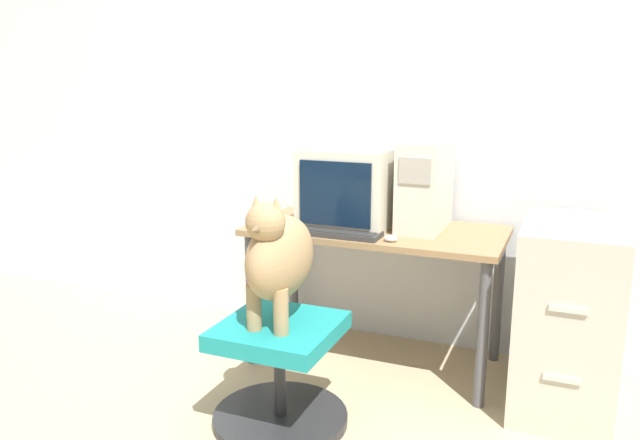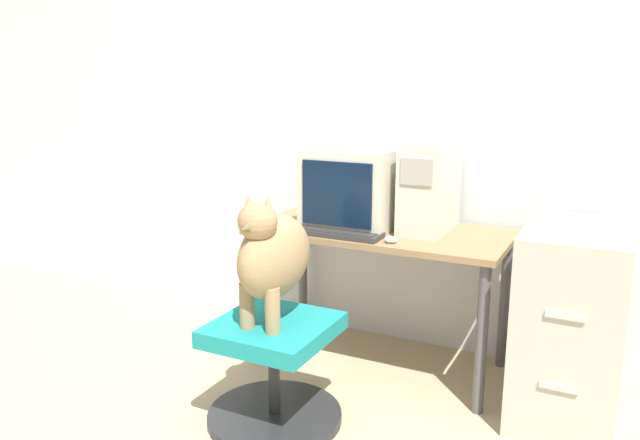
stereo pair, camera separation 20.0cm
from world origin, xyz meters
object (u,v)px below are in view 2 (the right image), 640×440
object	(u,v)px
crt_monitor	(357,187)
keyboard	(336,233)
filing_cabinet	(570,324)
dog	(272,254)
pc_tower	(430,186)
office_chair	(274,370)

from	to	relation	value
crt_monitor	keyboard	bearing A→B (deg)	-88.97
filing_cabinet	keyboard	bearing A→B (deg)	-173.50
crt_monitor	filing_cabinet	distance (m)	1.16
dog	filing_cabinet	bearing A→B (deg)	29.38
crt_monitor	pc_tower	bearing A→B (deg)	9.10
dog	filing_cabinet	size ratio (longest dim) A/B	0.66
dog	filing_cabinet	world-z (taller)	dog
office_chair	dog	bearing A→B (deg)	90.00
crt_monitor	office_chair	xyz separation A→B (m)	(-0.04, -0.74, -0.67)
crt_monitor	keyboard	xyz separation A→B (m)	(0.00, -0.24, -0.18)
keyboard	filing_cabinet	world-z (taller)	filing_cabinet
crt_monitor	keyboard	size ratio (longest dim) A/B	1.08
pc_tower	crt_monitor	bearing A→B (deg)	-170.90
keyboard	office_chair	size ratio (longest dim) A/B	0.77
crt_monitor	filing_cabinet	world-z (taller)	crt_monitor
office_chair	filing_cabinet	bearing A→B (deg)	29.50
pc_tower	filing_cabinet	size ratio (longest dim) A/B	0.52
crt_monitor	office_chair	distance (m)	1.00
office_chair	filing_cabinet	xyz separation A→B (m)	(1.09, 0.61, 0.18)
keyboard	filing_cabinet	distance (m)	1.09
crt_monitor	pc_tower	size ratio (longest dim) A/B	1.09
office_chair	keyboard	bearing A→B (deg)	84.36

